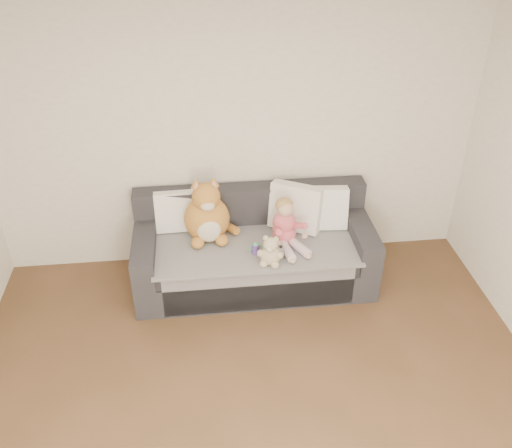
{
  "coord_description": "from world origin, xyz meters",
  "views": [
    {
      "loc": [
        -0.35,
        -2.28,
        3.47
      ],
      "look_at": [
        0.12,
        1.87,
        0.75
      ],
      "focal_mm": 40.0,
      "sensor_mm": 36.0,
      "label": 1
    }
  ],
  "objects_px": {
    "sofa": "(254,252)",
    "plush_cat": "(207,216)",
    "sippy_cup": "(255,247)",
    "toddler": "(286,226)",
    "teddy_bear": "(270,253)"
  },
  "relations": [
    {
      "from": "plush_cat",
      "to": "teddy_bear",
      "type": "xyz_separation_m",
      "value": [
        0.52,
        -0.48,
        -0.12
      ]
    },
    {
      "from": "toddler",
      "to": "sippy_cup",
      "type": "height_order",
      "value": "toddler"
    },
    {
      "from": "toddler",
      "to": "sofa",
      "type": "bearing_deg",
      "value": 138.69
    },
    {
      "from": "toddler",
      "to": "teddy_bear",
      "type": "bearing_deg",
      "value": -139.19
    },
    {
      "from": "sofa",
      "to": "toddler",
      "type": "relative_size",
      "value": 4.69
    },
    {
      "from": "sofa",
      "to": "toddler",
      "type": "height_order",
      "value": "toddler"
    },
    {
      "from": "plush_cat",
      "to": "sippy_cup",
      "type": "relative_size",
      "value": 5.26
    },
    {
      "from": "sofa",
      "to": "toddler",
      "type": "distance_m",
      "value": 0.47
    },
    {
      "from": "sofa",
      "to": "teddy_bear",
      "type": "bearing_deg",
      "value": -76.43
    },
    {
      "from": "sofa",
      "to": "sippy_cup",
      "type": "xyz_separation_m",
      "value": [
        -0.01,
        -0.24,
        0.23
      ]
    },
    {
      "from": "plush_cat",
      "to": "toddler",
      "type": "bearing_deg",
      "value": -19.19
    },
    {
      "from": "sofa",
      "to": "plush_cat",
      "type": "bearing_deg",
      "value": 171.44
    },
    {
      "from": "toddler",
      "to": "teddy_bear",
      "type": "relative_size",
      "value": 1.61
    },
    {
      "from": "toddler",
      "to": "plush_cat",
      "type": "distance_m",
      "value": 0.72
    },
    {
      "from": "plush_cat",
      "to": "sippy_cup",
      "type": "height_order",
      "value": "plush_cat"
    }
  ]
}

